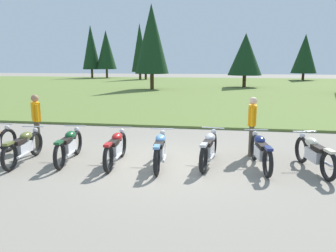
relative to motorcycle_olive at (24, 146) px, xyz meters
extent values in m
plane|color=gray|center=(3.68, 0.47, -0.44)|extent=(140.00, 140.00, 0.00)
cube|color=#5B7033|center=(3.68, 27.28, -0.39)|extent=(80.00, 44.00, 0.10)
cylinder|color=#47331E|center=(-7.24, 41.07, 0.19)|extent=(0.36, 0.36, 1.26)
cone|color=#143319|center=(-7.24, 41.07, 4.33)|extent=(2.49, 2.49, 7.02)
cylinder|color=#47331E|center=(7.23, 27.68, 0.23)|extent=(0.36, 0.36, 1.33)
cone|color=#143319|center=(7.23, 27.68, 3.00)|extent=(3.46, 3.46, 4.22)
cylinder|color=#47331E|center=(-6.65, 42.19, 0.30)|extent=(0.36, 0.36, 1.48)
cone|color=#143319|center=(-6.65, 42.19, 3.71)|extent=(2.26, 2.26, 5.33)
cylinder|color=#47331E|center=(-16.80, 45.88, 0.32)|extent=(0.36, 0.36, 1.51)
cone|color=#143319|center=(-16.80, 45.88, 4.68)|extent=(2.96, 2.96, 7.21)
cylinder|color=#47331E|center=(16.43, 43.21, 0.12)|extent=(0.36, 0.36, 1.11)
cone|color=#143319|center=(16.43, 43.21, 3.42)|extent=(3.54, 3.54, 5.50)
cylinder|color=#47331E|center=(-1.62, 23.48, 0.35)|extent=(0.36, 0.36, 1.58)
cone|color=#143319|center=(-1.62, 23.48, 4.34)|extent=(3.20, 3.20, 6.39)
cylinder|color=#47331E|center=(-14.19, 45.91, 0.33)|extent=(0.36, 0.36, 1.54)
cone|color=#143319|center=(-14.19, 45.91, 4.25)|extent=(3.34, 3.34, 6.29)
torus|color=black|center=(-1.12, 0.93, -0.09)|extent=(0.18, 0.71, 0.70)
cylinder|color=silver|center=(-1.13, 0.83, 0.42)|extent=(0.62, 0.10, 0.03)
sphere|color=silver|center=(-1.12, 0.95, 0.29)|extent=(0.14, 0.14, 0.14)
torus|color=black|center=(-0.07, 0.68, -0.09)|extent=(0.16, 0.71, 0.70)
torus|color=black|center=(0.06, -0.71, -0.09)|extent=(0.16, 0.71, 0.70)
cube|color=silver|center=(0.00, -0.01, -0.04)|extent=(0.26, 0.66, 0.28)
ellipsoid|color=brown|center=(-0.02, 0.17, 0.24)|extent=(0.30, 0.50, 0.22)
cube|color=black|center=(0.02, -0.23, 0.18)|extent=(0.26, 0.50, 0.10)
cube|color=brown|center=(0.06, -0.71, 0.25)|extent=(0.17, 0.33, 0.06)
cylinder|color=silver|center=(-0.06, 0.58, 0.42)|extent=(0.62, 0.09, 0.03)
sphere|color=silver|center=(-0.07, 0.70, 0.29)|extent=(0.14, 0.14, 0.14)
cylinder|color=silver|center=(0.17, -0.30, -0.14)|extent=(0.12, 0.55, 0.07)
torus|color=black|center=(1.03, 0.99, -0.09)|extent=(0.19, 0.71, 0.70)
torus|color=black|center=(1.21, -0.40, -0.09)|extent=(0.19, 0.71, 0.70)
cube|color=silver|center=(1.12, 0.30, -0.04)|extent=(0.28, 0.66, 0.28)
ellipsoid|color=#144C23|center=(1.10, 0.48, 0.24)|extent=(0.32, 0.51, 0.22)
cube|color=black|center=(1.15, 0.08, 0.18)|extent=(0.28, 0.50, 0.10)
cube|color=#144C23|center=(1.21, -0.40, 0.25)|extent=(0.18, 0.34, 0.06)
cylinder|color=silver|center=(1.05, 0.89, 0.42)|extent=(0.62, 0.11, 0.03)
sphere|color=silver|center=(1.03, 1.01, 0.29)|extent=(0.14, 0.14, 0.14)
cylinder|color=silver|center=(1.30, 0.02, -0.14)|extent=(0.14, 0.55, 0.07)
torus|color=black|center=(2.38, 0.98, -0.09)|extent=(0.14, 0.70, 0.70)
torus|color=black|center=(2.47, -0.42, -0.09)|extent=(0.14, 0.70, 0.70)
cube|color=silver|center=(2.43, 0.28, -0.04)|extent=(0.24, 0.65, 0.28)
ellipsoid|color=#AD1919|center=(2.42, 0.46, 0.24)|extent=(0.29, 0.50, 0.22)
cube|color=black|center=(2.44, 0.06, 0.18)|extent=(0.25, 0.49, 0.10)
cube|color=#AD1919|center=(2.47, -0.42, 0.25)|extent=(0.16, 0.33, 0.06)
cylinder|color=silver|center=(2.39, 0.88, 0.42)|extent=(0.62, 0.07, 0.03)
sphere|color=silver|center=(2.38, 1.00, 0.29)|extent=(0.14, 0.14, 0.14)
cylinder|color=silver|center=(2.59, -0.01, -0.14)|extent=(0.10, 0.55, 0.07)
torus|color=black|center=(3.54, 0.97, -0.09)|extent=(0.16, 0.71, 0.70)
torus|color=black|center=(3.66, -0.42, -0.09)|extent=(0.16, 0.71, 0.70)
cube|color=silver|center=(3.60, 0.27, -0.04)|extent=(0.25, 0.65, 0.28)
ellipsoid|color=#598CC6|center=(3.58, 0.45, 0.24)|extent=(0.30, 0.50, 0.22)
cube|color=black|center=(3.62, 0.05, 0.18)|extent=(0.26, 0.50, 0.10)
cube|color=#598CC6|center=(3.66, -0.42, 0.25)|extent=(0.17, 0.33, 0.06)
cylinder|color=silver|center=(3.55, 0.87, 0.42)|extent=(0.62, 0.08, 0.03)
sphere|color=silver|center=(3.54, 0.99, 0.29)|extent=(0.14, 0.14, 0.14)
cylinder|color=silver|center=(3.76, -0.01, -0.14)|extent=(0.12, 0.55, 0.07)
torus|color=black|center=(4.91, 1.32, -0.09)|extent=(0.19, 0.71, 0.70)
torus|color=black|center=(4.72, -0.06, -0.09)|extent=(0.19, 0.71, 0.70)
cube|color=silver|center=(4.82, 0.63, -0.04)|extent=(0.28, 0.66, 0.28)
ellipsoid|color=#B7B7BC|center=(4.84, 0.81, 0.24)|extent=(0.32, 0.51, 0.22)
cube|color=black|center=(4.79, 0.41, 0.18)|extent=(0.28, 0.50, 0.10)
cube|color=#B7B7BC|center=(4.72, -0.06, 0.25)|extent=(0.18, 0.34, 0.06)
cylinder|color=silver|center=(4.90, 1.22, 0.42)|extent=(0.62, 0.11, 0.03)
sphere|color=silver|center=(4.91, 1.34, 0.29)|extent=(0.14, 0.14, 0.14)
cylinder|color=silver|center=(4.92, 0.31, -0.14)|extent=(0.14, 0.55, 0.07)
torus|color=black|center=(6.02, 1.24, -0.09)|extent=(0.19, 0.71, 0.70)
torus|color=black|center=(6.20, -0.15, -0.09)|extent=(0.19, 0.71, 0.70)
cube|color=silver|center=(6.11, 0.55, -0.04)|extent=(0.28, 0.66, 0.28)
ellipsoid|color=navy|center=(6.09, 0.73, 0.24)|extent=(0.32, 0.51, 0.22)
cube|color=black|center=(6.14, 0.33, 0.18)|extent=(0.28, 0.50, 0.10)
cube|color=navy|center=(6.20, -0.15, 0.25)|extent=(0.18, 0.34, 0.06)
cylinder|color=silver|center=(6.03, 1.14, 0.42)|extent=(0.62, 0.11, 0.03)
sphere|color=silver|center=(6.02, 1.26, 0.29)|extent=(0.14, 0.14, 0.14)
cylinder|color=silver|center=(6.29, 0.27, -0.14)|extent=(0.14, 0.55, 0.07)
torus|color=black|center=(7.23, 1.20, -0.09)|extent=(0.24, 0.71, 0.70)
torus|color=black|center=(7.50, -0.17, -0.09)|extent=(0.24, 0.71, 0.70)
cube|color=silver|center=(7.36, 0.52, -0.04)|extent=(0.32, 0.67, 0.28)
ellipsoid|color=beige|center=(7.33, 0.69, 0.24)|extent=(0.35, 0.52, 0.22)
cube|color=black|center=(7.41, 0.30, 0.18)|extent=(0.31, 0.51, 0.10)
cube|color=beige|center=(7.50, -0.17, 0.25)|extent=(0.20, 0.34, 0.06)
cylinder|color=silver|center=(7.25, 1.11, 0.42)|extent=(0.61, 0.15, 0.03)
sphere|color=silver|center=(7.22, 1.22, 0.29)|extent=(0.14, 0.14, 0.14)
cylinder|color=silver|center=(7.56, 0.25, -0.14)|extent=(0.18, 0.55, 0.07)
cylinder|color=#4C4233|center=(5.98, 1.79, 0.00)|extent=(0.14, 0.14, 0.88)
cylinder|color=#4C4233|center=(5.96, 1.62, 0.00)|extent=(0.14, 0.14, 0.88)
cube|color=orange|center=(5.97, 1.70, 0.72)|extent=(0.26, 0.38, 0.56)
sphere|color=beige|center=(5.97, 1.70, 1.12)|extent=(0.22, 0.22, 0.22)
cylinder|color=orange|center=(5.99, 1.93, 0.70)|extent=(0.09, 0.09, 0.52)
cylinder|color=orange|center=(5.94, 1.48, 0.70)|extent=(0.09, 0.09, 0.52)
cylinder|color=#4C4233|center=(-0.35, 1.28, 0.00)|extent=(0.14, 0.14, 0.88)
cylinder|color=#4C4233|center=(-0.46, 1.42, 0.00)|extent=(0.14, 0.14, 0.88)
cube|color=orange|center=(-0.41, 1.35, 0.72)|extent=(0.40, 0.42, 0.56)
sphere|color=#9E7051|center=(-0.41, 1.35, 1.12)|extent=(0.22, 0.22, 0.22)
cylinder|color=orange|center=(-0.26, 1.17, 0.70)|extent=(0.09, 0.09, 0.52)
cylinder|color=orange|center=(-0.55, 1.53, 0.70)|extent=(0.09, 0.09, 0.52)
camera|label=1|loc=(5.15, -7.72, 2.17)|focal=35.46mm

